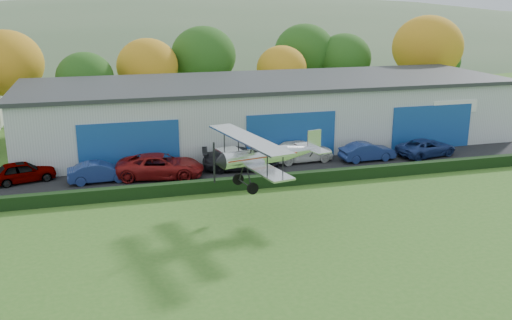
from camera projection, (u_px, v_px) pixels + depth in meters
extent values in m
plane|color=#366820|center=(351.00, 320.00, 21.98)|extent=(300.00, 300.00, 0.00)
cube|color=black|center=(269.00, 164.00, 42.20)|extent=(48.00, 9.00, 0.05)
cube|color=black|center=(290.00, 179.00, 37.65)|extent=(46.00, 0.60, 0.80)
cube|color=#B2B7BC|center=(269.00, 112.00, 48.51)|extent=(40.00, 12.00, 5.00)
cube|color=#2D3033|center=(269.00, 81.00, 47.78)|extent=(40.60, 12.60, 0.30)
cube|color=#184795|center=(130.00, 147.00, 40.05)|extent=(7.00, 0.12, 3.60)
cube|color=#184795|center=(291.00, 137.00, 43.10)|extent=(7.00, 0.12, 3.60)
cube|color=#184795|center=(432.00, 127.00, 46.15)|extent=(7.00, 0.12, 3.60)
cylinder|color=#3D2614|center=(12.00, 110.00, 54.30)|extent=(0.36, 0.36, 3.15)
ellipsoid|color=#B48916|center=(6.00, 63.00, 53.07)|extent=(6.84, 6.84, 6.16)
cylinder|color=#3D2614|center=(88.00, 114.00, 54.32)|extent=(0.36, 0.36, 2.45)
ellipsoid|color=#1E4C14|center=(85.00, 78.00, 53.36)|extent=(5.32, 5.32, 4.79)
cylinder|color=#3D2614|center=(150.00, 105.00, 57.65)|extent=(0.36, 0.36, 2.80)
ellipsoid|color=#B48916|center=(148.00, 66.00, 56.56)|extent=(6.08, 6.08, 5.47)
cylinder|color=#3D2614|center=(204.00, 98.00, 60.98)|extent=(0.36, 0.36, 3.15)
ellipsoid|color=#1E4C14|center=(203.00, 56.00, 59.75)|extent=(6.84, 6.84, 6.16)
cylinder|color=#3D2614|center=(281.00, 101.00, 61.26)|extent=(0.36, 0.36, 2.45)
ellipsoid|color=#B48916|center=(282.00, 68.00, 60.30)|extent=(5.32, 5.32, 4.79)
cylinder|color=#3D2614|center=(343.00, 93.00, 65.10)|extent=(0.36, 0.36, 2.80)
ellipsoid|color=#1E4C14|center=(344.00, 58.00, 64.00)|extent=(6.08, 6.08, 5.47)
cylinder|color=#3D2614|center=(424.00, 92.00, 63.33)|extent=(0.36, 0.36, 3.50)
ellipsoid|color=#B48916|center=(428.00, 47.00, 61.96)|extent=(7.60, 7.60, 6.84)
cylinder|color=#3D2614|center=(435.00, 90.00, 68.20)|extent=(0.36, 0.36, 2.45)
ellipsoid|color=#1E4C14|center=(438.00, 61.00, 67.24)|extent=(5.32, 5.32, 4.79)
cylinder|color=#3D2614|center=(304.00, 90.00, 65.89)|extent=(0.36, 0.36, 3.15)
ellipsoid|color=#1E4C14|center=(305.00, 51.00, 64.66)|extent=(6.84, 6.84, 6.16)
ellipsoid|color=#4C6642|center=(206.00, 97.00, 161.08)|extent=(320.00, 196.00, 56.00)
ellipsoid|color=#4C6642|center=(427.00, 70.00, 177.36)|extent=(240.00, 126.00, 36.00)
imported|color=gray|center=(23.00, 172.00, 37.97)|extent=(4.51, 2.77, 1.43)
imported|color=navy|center=(100.00, 172.00, 38.00)|extent=(4.23, 1.65, 1.37)
imported|color=maroon|center=(160.00, 166.00, 38.89)|extent=(6.32, 3.85, 1.64)
imported|color=black|center=(241.00, 159.00, 40.71)|extent=(5.78, 3.06, 1.60)
imported|color=silver|center=(301.00, 151.00, 42.66)|extent=(4.99, 2.23, 1.67)
imported|color=navy|center=(367.00, 152.00, 42.98)|extent=(4.27, 1.64, 1.39)
imported|color=navy|center=(426.00, 148.00, 44.20)|extent=(5.22, 3.24, 1.35)
cylinder|color=silver|center=(255.00, 157.00, 31.62)|extent=(3.98, 1.71, 0.92)
cone|color=silver|center=(302.00, 150.00, 32.97)|extent=(2.39, 1.37, 0.92)
cone|color=black|center=(219.00, 162.00, 30.65)|extent=(0.69, 1.00, 0.92)
cube|color=#A92A10|center=(260.00, 155.00, 31.74)|extent=(4.39, 1.81, 0.06)
cube|color=black|center=(263.00, 148.00, 31.72)|extent=(1.33, 0.85, 0.26)
cube|color=silver|center=(252.00, 163.00, 31.61)|extent=(2.78, 7.45, 0.10)
cube|color=silver|center=(248.00, 139.00, 31.14)|extent=(2.96, 7.87, 0.10)
cylinder|color=black|center=(267.00, 164.00, 28.95)|extent=(0.07, 0.07, 1.33)
cylinder|color=black|center=(283.00, 161.00, 29.36)|extent=(0.07, 0.07, 1.33)
cylinder|color=black|center=(224.00, 141.00, 33.48)|extent=(0.07, 0.07, 1.33)
cylinder|color=black|center=(238.00, 139.00, 33.89)|extent=(0.07, 0.07, 1.33)
cylinder|color=black|center=(251.00, 147.00, 30.93)|extent=(0.11, 0.23, 0.76)
cylinder|color=black|center=(246.00, 144.00, 31.54)|extent=(0.11, 0.23, 0.76)
cylinder|color=black|center=(249.00, 175.00, 31.22)|extent=(0.22, 0.71, 1.25)
cylinder|color=black|center=(242.00, 171.00, 31.96)|extent=(0.22, 0.71, 1.25)
cylinder|color=black|center=(245.00, 184.00, 31.75)|extent=(0.47, 1.91, 0.07)
cylinder|color=black|center=(253.00, 189.00, 30.97)|extent=(0.67, 0.28, 0.65)
cylinder|color=black|center=(238.00, 179.00, 32.54)|extent=(0.67, 0.28, 0.65)
cylinder|color=black|center=(312.00, 153.00, 33.35)|extent=(0.38, 0.14, 0.43)
cube|color=silver|center=(312.00, 148.00, 33.27)|extent=(1.45, 2.79, 0.06)
cube|color=silver|center=(314.00, 139.00, 33.17)|extent=(0.91, 0.25, 1.12)
cube|color=black|center=(214.00, 163.00, 30.53)|extent=(0.09, 0.13, 2.24)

